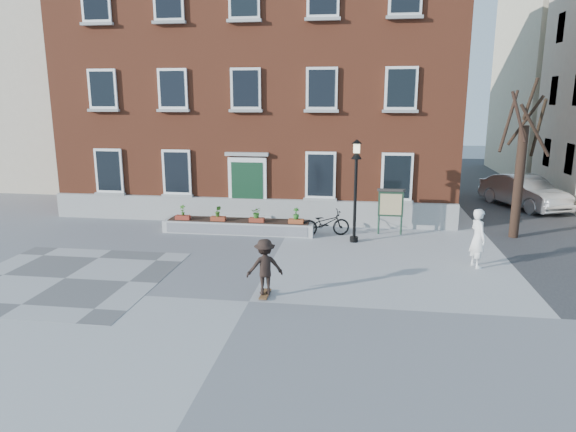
% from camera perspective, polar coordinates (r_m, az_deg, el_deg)
% --- Properties ---
extents(ground, '(100.00, 100.00, 0.00)m').
position_cam_1_polar(ground, '(14.19, -4.35, -9.46)').
color(ground, '#949497').
rests_on(ground, ground).
extents(checker_patch, '(6.00, 6.00, 0.01)m').
position_cam_1_polar(checker_patch, '(17.29, -23.53, -6.36)').
color(checker_patch, '#505052').
rests_on(checker_patch, ground).
extents(distant_building, '(10.00, 12.00, 13.00)m').
position_cam_1_polar(distant_building, '(38.91, -25.07, 13.38)').
color(distant_building, beige).
rests_on(distant_building, ground).
extents(bicycle, '(2.11, 1.24, 1.05)m').
position_cam_1_polar(bicycle, '(20.60, 4.14, -0.78)').
color(bicycle, black).
rests_on(bicycle, ground).
extents(parked_car, '(3.65, 5.27, 1.65)m').
position_cam_1_polar(parked_car, '(28.38, 24.74, 2.47)').
color(parked_car, '#B9BBBE').
rests_on(parked_car, ground).
extents(bystander, '(0.66, 0.82, 1.95)m').
position_cam_1_polar(bystander, '(17.75, 20.34, -2.33)').
color(bystander, white).
rests_on(bystander, ground).
extents(brick_building, '(18.40, 10.85, 12.60)m').
position_cam_1_polar(brick_building, '(27.24, -2.30, 14.83)').
color(brick_building, brown).
rests_on(brick_building, ground).
extents(planter_assembly, '(6.20, 1.12, 1.15)m').
position_cam_1_polar(planter_assembly, '(21.19, -5.45, -1.03)').
color(planter_assembly, beige).
rests_on(planter_assembly, ground).
extents(bare_tree, '(1.83, 1.83, 6.16)m').
position_cam_1_polar(bare_tree, '(21.84, 24.41, 4.93)').
color(bare_tree, '#301F15').
rests_on(bare_tree, ground).
extents(lamp_post, '(0.40, 0.40, 3.93)m').
position_cam_1_polar(lamp_post, '(19.44, 7.55, 4.37)').
color(lamp_post, black).
rests_on(lamp_post, ground).
extents(notice_board, '(1.10, 0.16, 1.87)m').
position_cam_1_polar(notice_board, '(21.02, 11.35, 1.33)').
color(notice_board, '#1B3626').
rests_on(notice_board, ground).
extents(skateboarder, '(1.16, 0.90, 1.65)m').
position_cam_1_polar(skateboarder, '(14.25, -2.59, -5.66)').
color(skateboarder, brown).
rests_on(skateboarder, ground).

